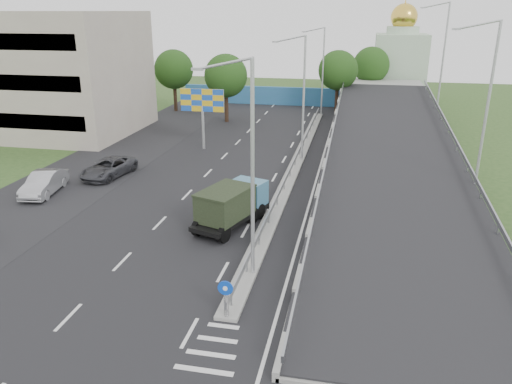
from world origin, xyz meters
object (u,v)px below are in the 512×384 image
(lamp_post_far, at_px, (321,67))
(dump_truck, at_px, (232,204))
(church, at_px, (400,61))
(parked_car_b, at_px, (44,183))
(parked_car_c, at_px, (109,168))
(lamp_post_mid, at_px, (301,92))
(lamp_post_near, at_px, (248,160))
(sign_bollard, at_px, (226,298))
(billboard, at_px, (202,104))

(lamp_post_far, bearing_deg, dump_truck, -93.76)
(church, xyz_separation_m, parked_car_b, (-26.29, -45.72, -4.53))
(parked_car_b, height_order, parked_car_c, parked_car_b)
(parked_car_b, bearing_deg, lamp_post_mid, 26.89)
(lamp_post_near, height_order, lamp_post_mid, same)
(lamp_post_far, xyz_separation_m, church, (9.89, 14.00, -0.50))
(church, height_order, parked_car_c, church)
(lamp_post_near, xyz_separation_m, lamp_post_mid, (0.00, 20.00, 0.00))
(sign_bollard, distance_m, dump_truck, 9.71)
(sign_bollard, bearing_deg, dump_truck, 102.79)
(lamp_post_mid, bearing_deg, sign_bollard, -90.26)
(dump_truck, bearing_deg, lamp_post_far, 105.04)
(parked_car_b, distance_m, parked_car_c, 5.12)
(billboard, bearing_deg, church, 59.30)
(dump_truck, height_order, parked_car_b, dump_truck)
(billboard, xyz_separation_m, parked_car_b, (-7.29, -13.72, -3.41))
(sign_bollard, height_order, dump_truck, dump_truck)
(lamp_post_near, relative_size, parked_car_c, 2.01)
(lamp_post_mid, bearing_deg, parked_car_c, -152.16)
(sign_bollard, xyz_separation_m, lamp_post_far, (0.11, 43.83, 4.77))
(church, xyz_separation_m, parked_car_c, (-23.71, -41.30, -4.61))
(church, distance_m, billboard, 37.23)
(lamp_post_near, bearing_deg, dump_truck, 111.82)
(billboard, distance_m, parked_car_c, 11.00)
(sign_bollard, xyz_separation_m, lamp_post_mid, (0.11, 23.83, 4.77))
(church, bearing_deg, sign_bollard, -99.81)
(lamp_post_near, relative_size, church, 0.73)
(parked_car_b, bearing_deg, parked_car_c, 51.08)
(sign_bollard, distance_m, parked_car_b, 20.30)
(lamp_post_near, relative_size, billboard, 1.83)
(lamp_post_mid, bearing_deg, lamp_post_near, -90.00)
(dump_truck, bearing_deg, lamp_post_mid, 99.87)
(sign_bollard, xyz_separation_m, lamp_post_near, (0.11, 3.83, 4.77))
(lamp_post_mid, relative_size, dump_truck, 1.69)
(parked_car_c, bearing_deg, lamp_post_mid, 37.22)
(billboard, bearing_deg, lamp_post_far, 63.16)
(lamp_post_mid, distance_m, parked_car_c, 16.45)
(sign_bollard, xyz_separation_m, parked_car_c, (-13.71, 16.52, -0.34))
(church, height_order, billboard, church)
(lamp_post_near, xyz_separation_m, lamp_post_far, (0.00, 40.00, 0.00))
(lamp_post_far, relative_size, parked_car_b, 2.14)
(dump_truck, bearing_deg, billboard, 131.51)
(sign_bollard, relative_size, lamp_post_near, 0.17)
(billboard, height_order, dump_truck, billboard)
(lamp_post_far, relative_size, billboard, 1.83)
(parked_car_b, bearing_deg, church, 51.44)
(lamp_post_near, relative_size, parked_car_b, 2.14)
(lamp_post_far, distance_m, dump_truck, 34.72)
(billboard, relative_size, dump_truck, 0.92)
(lamp_post_near, height_order, parked_car_b, lamp_post_near)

